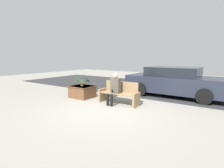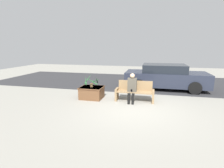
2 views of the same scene
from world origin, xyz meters
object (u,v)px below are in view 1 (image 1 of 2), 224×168
object	(u,v)px
bench	(119,93)
planter_box	(82,91)
person_seated	(115,87)
potted_plant	(82,80)
parked_car	(175,82)

from	to	relation	value
bench	planter_box	distance (m)	1.97
person_seated	potted_plant	xyz separation A→B (m)	(-1.85, 0.11, 0.13)
bench	potted_plant	xyz separation A→B (m)	(-1.96, -0.07, 0.39)
person_seated	planter_box	xyz separation A→B (m)	(-1.86, 0.11, -0.38)
bench	parked_car	bearing A→B (deg)	61.86
bench	person_seated	world-z (taller)	person_seated
person_seated	potted_plant	distance (m)	1.86
person_seated	planter_box	size ratio (longest dim) A/B	1.20
potted_plant	parked_car	bearing A→B (deg)	38.84
planter_box	potted_plant	distance (m)	0.51
person_seated	parked_car	distance (m)	3.22
planter_box	parked_car	size ratio (longest dim) A/B	0.23
person_seated	parked_car	bearing A→B (deg)	61.69
parked_car	planter_box	bearing A→B (deg)	-141.16
bench	person_seated	distance (m)	0.33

